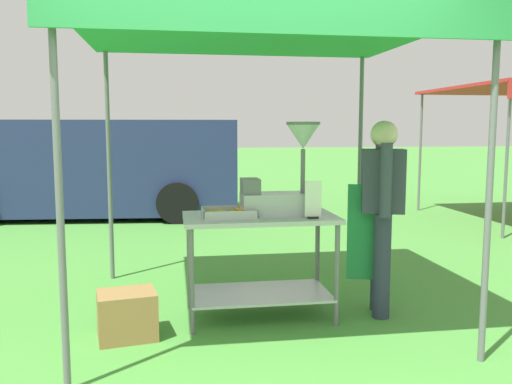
{
  "coord_description": "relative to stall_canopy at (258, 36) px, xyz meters",
  "views": [
    {
      "loc": [
        -0.45,
        -2.86,
        1.54
      ],
      "look_at": [
        0.23,
        1.54,
        1.02
      ],
      "focal_mm": 37.37,
      "sensor_mm": 36.0,
      "label": 1
    }
  ],
  "objects": [
    {
      "name": "supply_crate",
      "position": [
        -1.04,
        -0.39,
        -2.1
      ],
      "size": [
        0.47,
        0.4,
        0.35
      ],
      "color": "olive",
      "rests_on": "ground"
    },
    {
      "name": "van_navy",
      "position": [
        -2.17,
        5.52,
        -1.4
      ],
      "size": [
        5.34,
        2.42,
        1.69
      ],
      "color": "navy",
      "rests_on": "ground"
    },
    {
      "name": "donut_cart",
      "position": [
        0.0,
        -0.1,
        -1.67
      ],
      "size": [
        1.23,
        0.67,
        0.85
      ],
      "color": "#B7B7BC",
      "rests_on": "ground"
    },
    {
      "name": "donut_fryer",
      "position": [
        0.19,
        -0.1,
        -1.15
      ],
      "size": [
        0.64,
        0.28,
        0.75
      ],
      "color": "#B7B7BC",
      "rests_on": "donut_cart"
    },
    {
      "name": "vendor",
      "position": [
        1.0,
        -0.17,
        -1.37
      ],
      "size": [
        0.47,
        0.53,
        1.61
      ],
      "color": "#2D3347",
      "rests_on": "ground"
    },
    {
      "name": "donut_tray",
      "position": [
        -0.25,
        -0.15,
        -1.4
      ],
      "size": [
        0.43,
        0.32,
        0.07
      ],
      "color": "#B7B7BC",
      "rests_on": "donut_cart"
    },
    {
      "name": "menu_sign",
      "position": [
        0.39,
        -0.31,
        -1.3
      ],
      "size": [
        0.13,
        0.05,
        0.29
      ],
      "color": "black",
      "rests_on": "donut_cart"
    },
    {
      "name": "ground_plane",
      "position": [
        -0.23,
        4.57,
        -2.28
      ],
      "size": [
        70.0,
        70.0,
        0.0
      ],
      "primitive_type": "plane",
      "color": "#478E38"
    },
    {
      "name": "stall_canopy",
      "position": [
        0.0,
        0.0,
        0.0
      ],
      "size": [
        2.85,
        2.62,
        2.36
      ],
      "color": "slate",
      "rests_on": "ground"
    }
  ]
}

